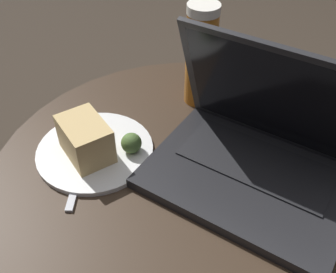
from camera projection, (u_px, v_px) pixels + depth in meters
The scene contains 5 objects.
table at pixel (193, 223), 0.76m from camera, with size 0.70×0.70×0.53m.
laptop at pixel (257, 152), 0.63m from camera, with size 0.34×0.25×0.23m.
beer_glass at pixel (201, 56), 0.75m from camera, with size 0.06×0.06×0.20m.
snack_plate at pixel (92, 144), 0.68m from camera, with size 0.21×0.21×0.08m.
fork at pixel (82, 163), 0.68m from camera, with size 0.10×0.17×0.00m.
Camera 1 is at (0.18, -0.42, 1.01)m, focal length 42.00 mm.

